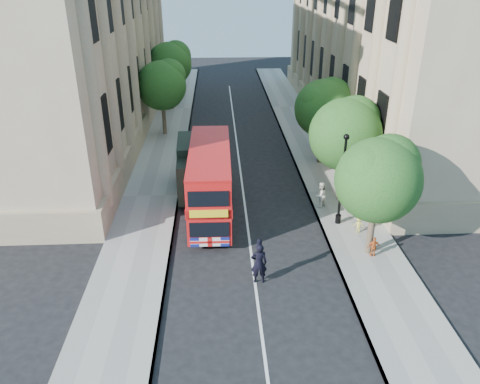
{
  "coord_description": "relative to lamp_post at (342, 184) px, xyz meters",
  "views": [
    {
      "loc": [
        -1.56,
        -16.3,
        12.88
      ],
      "look_at": [
        -0.44,
        5.68,
        2.3
      ],
      "focal_mm": 35.0,
      "sensor_mm": 36.0,
      "label": 1
    }
  ],
  "objects": [
    {
      "name": "tree_right_far",
      "position": [
        0.84,
        9.03,
        1.8
      ],
      "size": [
        4.0,
        4.0,
        6.15
      ],
      "color": "#473828",
      "rests_on": "ground"
    },
    {
      "name": "police_constable",
      "position": [
        -4.83,
        -5.0,
        -1.5
      ],
      "size": [
        0.75,
        0.5,
        2.01
      ],
      "primitive_type": "imported",
      "rotation": [
        0.0,
        0.0,
        3.17
      ],
      "color": "black",
      "rests_on": "ground"
    },
    {
      "name": "double_decker_bus",
      "position": [
        -7.02,
        1.66,
        -0.36
      ],
      "size": [
        2.33,
        8.44,
        3.88
      ],
      "rotation": [
        0.0,
        0.0,
        -0.01
      ],
      "color": "#BB0D0D",
      "rests_on": "ground"
    },
    {
      "name": "child_a",
      "position": [
        0.92,
        -3.35,
        -1.87
      ],
      "size": [
        0.61,
        0.26,
        1.04
      ],
      "primitive_type": "imported",
      "rotation": [
        0.0,
        0.0,
        3.13
      ],
      "color": "#C45722",
      "rests_on": "pavement_right"
    },
    {
      "name": "woman_pedestrian",
      "position": [
        -0.6,
        1.96,
        -1.61
      ],
      "size": [
        0.96,
        0.92,
        1.56
      ],
      "primitive_type": "imported",
      "rotation": [
        0.0,
        0.0,
        3.74
      ],
      "color": "white",
      "rests_on": "pavement_right"
    },
    {
      "name": "ground",
      "position": [
        -5.0,
        -6.0,
        -2.51
      ],
      "size": [
        120.0,
        120.0,
        0.0
      ],
      "primitive_type": "plane",
      "color": "black",
      "rests_on": "ground"
    },
    {
      "name": "tree_right_mid",
      "position": [
        0.84,
        3.03,
        1.93
      ],
      "size": [
        4.2,
        4.2,
        6.37
      ],
      "color": "#473828",
      "rests_on": "ground"
    },
    {
      "name": "pavement_right",
      "position": [
        0.75,
        4.0,
        -2.45
      ],
      "size": [
        3.5,
        80.0,
        0.12
      ],
      "primitive_type": "cube",
      "color": "gray",
      "rests_on": "ground"
    },
    {
      "name": "child_b",
      "position": [
        0.83,
        -1.06,
        -1.93
      ],
      "size": [
        0.66,
        0.47,
        0.93
      ],
      "primitive_type": "imported",
      "rotation": [
        0.0,
        0.0,
        2.91
      ],
      "color": "gold",
      "rests_on": "pavement_right"
    },
    {
      "name": "building_right",
      "position": [
        8.8,
        18.0,
        6.49
      ],
      "size": [
        12.0,
        38.0,
        18.0
      ],
      "primitive_type": "cube",
      "color": "tan",
      "rests_on": "ground"
    },
    {
      "name": "tree_left_far",
      "position": [
        -10.96,
        16.03,
        1.93
      ],
      "size": [
        4.0,
        4.0,
        6.3
      ],
      "color": "#473828",
      "rests_on": "ground"
    },
    {
      "name": "pavement_left",
      "position": [
        -10.75,
        4.0,
        -2.45
      ],
      "size": [
        3.5,
        80.0,
        0.12
      ],
      "primitive_type": "cube",
      "color": "gray",
      "rests_on": "ground"
    },
    {
      "name": "building_left",
      "position": [
        -18.8,
        18.0,
        6.49
      ],
      "size": [
        12.0,
        38.0,
        18.0
      ],
      "primitive_type": "cube",
      "color": "tan",
      "rests_on": "ground"
    },
    {
      "name": "box_van",
      "position": [
        -7.9,
        4.66,
        -0.95
      ],
      "size": [
        2.49,
        5.66,
        3.19
      ],
      "rotation": [
        0.0,
        0.0,
        0.04
      ],
      "color": "black",
      "rests_on": "ground"
    },
    {
      "name": "lamp_post",
      "position": [
        0.0,
        0.0,
        0.0
      ],
      "size": [
        0.32,
        0.32,
        5.16
      ],
      "color": "black",
      "rests_on": "pavement_right"
    },
    {
      "name": "tree_left_back",
      "position": [
        -10.96,
        24.03,
        2.2
      ],
      "size": [
        4.2,
        4.2,
        6.65
      ],
      "color": "#473828",
      "rests_on": "ground"
    },
    {
      "name": "tree_right_near",
      "position": [
        0.84,
        -2.97,
        1.74
      ],
      "size": [
        4.0,
        4.0,
        6.08
      ],
      "color": "#473828",
      "rests_on": "ground"
    }
  ]
}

